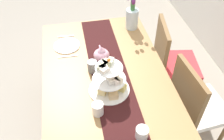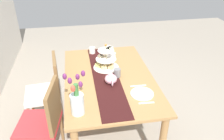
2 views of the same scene
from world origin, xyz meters
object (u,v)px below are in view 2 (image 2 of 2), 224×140
(tiered_cake_stand, at_px, (106,60))
(teapot, at_px, (111,79))
(dinner_plate_left, at_px, (142,94))
(chair_right, at_px, (48,88))
(cream_jug, at_px, (92,50))
(tulip_vase, at_px, (77,100))
(fork_left, at_px, (146,103))
(knife_left, at_px, (138,86))
(chair_left, at_px, (44,120))
(mug_white_text, at_px, (113,56))
(dining_table, at_px, (109,85))
(mug_grey, at_px, (117,73))

(tiered_cake_stand, xyz_separation_m, teapot, (-0.34, -0.00, -0.04))
(dinner_plate_left, bearing_deg, chair_right, 56.60)
(cream_jug, distance_m, dinner_plate_left, 1.08)
(tulip_vase, xyz_separation_m, fork_left, (0.03, -0.64, -0.13))
(chair_right, relative_size, cream_jug, 10.71)
(tiered_cake_stand, height_order, knife_left, tiered_cake_stand)
(tiered_cake_stand, height_order, teapot, tiered_cake_stand)
(tulip_vase, distance_m, fork_left, 0.65)
(chair_right, height_order, cream_jug, chair_right)
(cream_jug, height_order, fork_left, cream_jug)
(chair_right, xyz_separation_m, tiered_cake_stand, (-0.06, -0.71, 0.36))
(cream_jug, xyz_separation_m, dinner_plate_left, (-1.00, -0.40, -0.04))
(chair_right, distance_m, teapot, 0.88)
(knife_left, bearing_deg, fork_left, 180.00)
(chair_right, bearing_deg, dinner_plate_left, -123.40)
(chair_right, bearing_deg, teapot, -119.75)
(chair_left, height_order, fork_left, chair_left)
(chair_left, distance_m, fork_left, 1.05)
(chair_left, distance_m, knife_left, 1.02)
(cream_jug, relative_size, fork_left, 0.57)
(teapot, bearing_deg, chair_right, 60.25)
(chair_left, relative_size, teapot, 3.82)
(chair_right, bearing_deg, mug_white_text, -81.42)
(cream_jug, distance_m, mug_white_text, 0.33)
(tulip_vase, relative_size, fork_left, 2.66)
(dining_table, distance_m, teapot, 0.22)
(fork_left, bearing_deg, dinner_plate_left, 0.00)
(chair_left, height_order, teapot, chair_left)
(cream_jug, bearing_deg, teapot, -170.75)
(dining_table, relative_size, cream_jug, 17.72)
(tiered_cake_stand, bearing_deg, chair_left, 124.96)
(tulip_vase, relative_size, knife_left, 2.35)
(tiered_cake_stand, relative_size, teapot, 1.28)
(dining_table, distance_m, knife_left, 0.38)
(chair_left, xyz_separation_m, knife_left, (0.06, -0.99, 0.27))
(mug_white_text, bearing_deg, chair_left, 129.63)
(fork_left, xyz_separation_m, knife_left, (0.29, 0.00, 0.00))
(dinner_plate_left, bearing_deg, fork_left, 180.00)
(teapot, xyz_separation_m, fork_left, (-0.39, -0.27, -0.06))
(chair_left, bearing_deg, tulip_vase, -126.76)
(teapot, xyz_separation_m, mug_white_text, (0.53, -0.11, -0.01))
(tulip_vase, distance_m, mug_white_text, 1.06)
(tiered_cake_stand, bearing_deg, cream_jug, 16.29)
(chair_left, bearing_deg, mug_white_text, -50.37)
(dinner_plate_left, bearing_deg, mug_white_text, 11.68)
(knife_left, xyz_separation_m, mug_white_text, (0.63, 0.16, 0.04))
(dining_table, relative_size, dinner_plate_left, 6.55)
(chair_left, height_order, mug_grey, chair_left)
(chair_left, distance_m, teapot, 0.80)
(cream_jug, relative_size, mug_white_text, 0.89)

